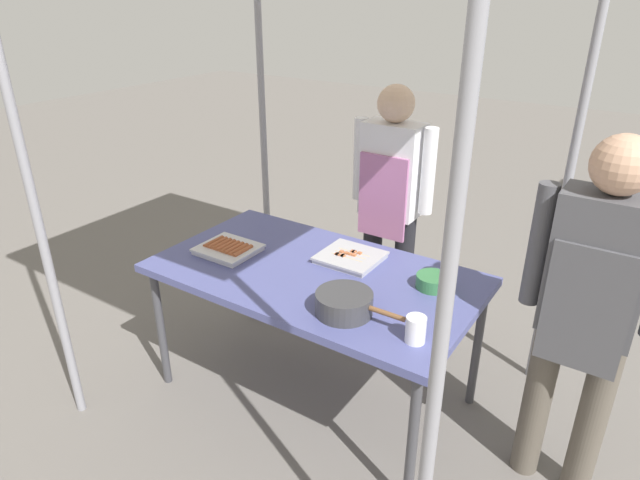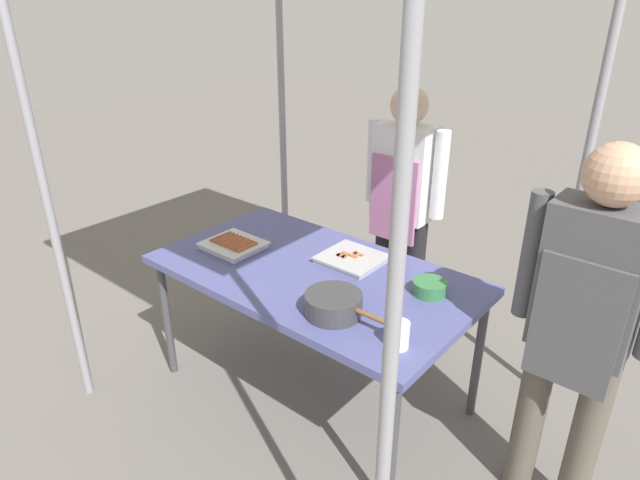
{
  "view_description": "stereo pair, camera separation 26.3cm",
  "coord_description": "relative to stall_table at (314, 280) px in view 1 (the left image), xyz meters",
  "views": [
    {
      "loc": [
        1.35,
        -1.98,
        2.04
      ],
      "look_at": [
        0.0,
        0.05,
        0.9
      ],
      "focal_mm": 30.81,
      "sensor_mm": 36.0,
      "label": 1
    },
    {
      "loc": [
        1.56,
        -1.82,
        2.04
      ],
      "look_at": [
        0.0,
        0.05,
        0.9
      ],
      "focal_mm": 30.81,
      "sensor_mm": 36.0,
      "label": 2
    }
  ],
  "objects": [
    {
      "name": "condiment_bowl",
      "position": [
        0.55,
        0.17,
        0.08
      ],
      "size": [
        0.16,
        0.16,
        0.06
      ],
      "primitive_type": "cylinder",
      "color": "#33723F",
      "rests_on": "stall_table"
    },
    {
      "name": "tray_meat_skewers",
      "position": [
        0.09,
        0.2,
        0.07
      ],
      "size": [
        0.3,
        0.29,
        0.04
      ],
      "color": "#ADADB2",
      "rests_on": "stall_table"
    },
    {
      "name": "tray_grilled_sausages",
      "position": [
        -0.5,
        -0.08,
        0.07
      ],
      "size": [
        0.3,
        0.27,
        0.05
      ],
      "color": "silver",
      "rests_on": "stall_table"
    },
    {
      "name": "customer_nearby",
      "position": [
        1.21,
        0.1,
        0.24
      ],
      "size": [
        0.52,
        0.23,
        1.58
      ],
      "color": "#595147",
      "rests_on": "ground"
    },
    {
      "name": "ground_plane",
      "position": [
        0.0,
        0.0,
        -0.7
      ],
      "size": [
        18.0,
        18.0,
        0.0
      ],
      "primitive_type": "plane",
      "color": "#66605B"
    },
    {
      "name": "stall_table",
      "position": [
        0.0,
        0.0,
        0.0
      ],
      "size": [
        1.6,
        0.9,
        0.75
      ],
      "color": "#4C518C",
      "rests_on": "ground"
    },
    {
      "name": "vendor_woman",
      "position": [
        0.0,
        0.81,
        0.21
      ],
      "size": [
        0.52,
        0.23,
        1.55
      ],
      "rotation": [
        0.0,
        0.0,
        3.14
      ],
      "color": "black",
      "rests_on": "ground"
    },
    {
      "name": "cooking_wok",
      "position": [
        0.32,
        -0.24,
        0.1
      ],
      "size": [
        0.41,
        0.25,
        0.1
      ],
      "color": "#38383A",
      "rests_on": "stall_table"
    },
    {
      "name": "drink_cup_near_edge",
      "position": [
        0.66,
        -0.27,
        0.11
      ],
      "size": [
        0.08,
        0.08,
        0.11
      ],
      "primitive_type": "cylinder",
      "color": "white",
      "rests_on": "stall_table"
    }
  ]
}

